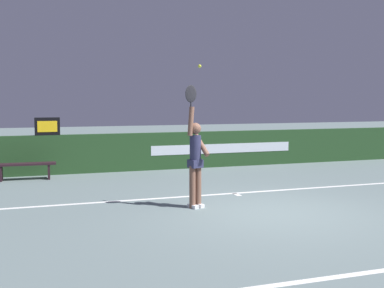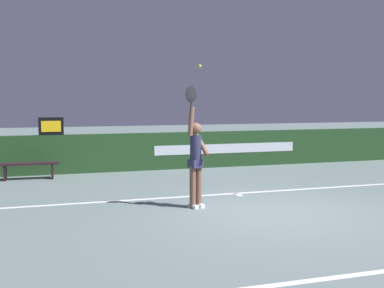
# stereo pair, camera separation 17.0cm
# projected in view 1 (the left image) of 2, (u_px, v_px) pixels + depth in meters

# --- Properties ---
(ground_plane) EXTENTS (60.00, 60.00, 0.00)m
(ground_plane) POSITION_uv_depth(u_px,v_px,m) (275.00, 212.00, 9.03)
(ground_plane) COLOR slate
(court_lines) EXTENTS (11.33, 5.24, 0.00)m
(court_lines) POSITION_uv_depth(u_px,v_px,m) (291.00, 220.00, 8.46)
(court_lines) COLOR white
(court_lines) RESTS_ON ground
(back_wall) EXTENTS (15.83, 0.20, 1.13)m
(back_wall) POSITION_uv_depth(u_px,v_px,m) (182.00, 150.00, 14.71)
(back_wall) COLOR #224320
(back_wall) RESTS_ON ground
(speed_display) EXTENTS (0.69, 0.15, 0.50)m
(speed_display) POSITION_uv_depth(u_px,v_px,m) (47.00, 126.00, 13.39)
(speed_display) COLOR black
(speed_display) RESTS_ON back_wall
(tennis_player) EXTENTS (0.49, 0.43, 2.43)m
(tennis_player) POSITION_uv_depth(u_px,v_px,m) (195.00, 157.00, 9.35)
(tennis_player) COLOR brown
(tennis_player) RESTS_ON ground
(tennis_ball) EXTENTS (0.06, 0.06, 0.06)m
(tennis_ball) POSITION_uv_depth(u_px,v_px,m) (200.00, 66.00, 9.12)
(tennis_ball) COLOR #D1DA32
(courtside_bench_near) EXTENTS (1.60, 0.41, 0.45)m
(courtside_bench_near) POSITION_uv_depth(u_px,v_px,m) (25.00, 167.00, 12.63)
(courtside_bench_near) COLOR black
(courtside_bench_near) RESTS_ON ground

